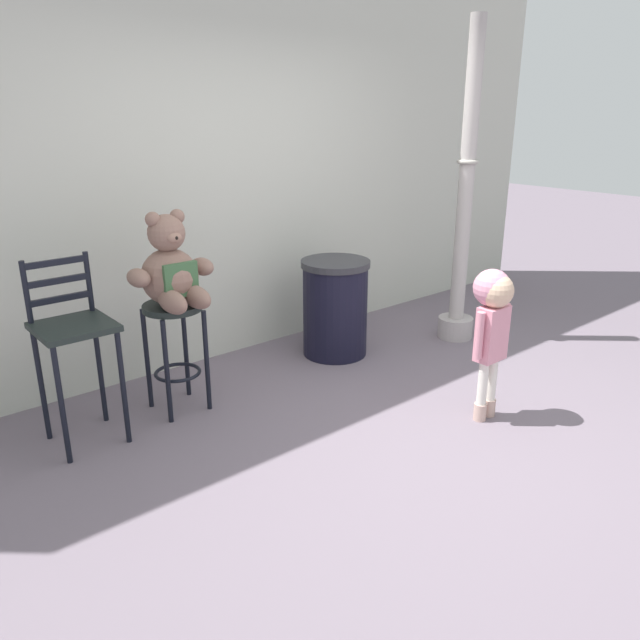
{
  "coord_description": "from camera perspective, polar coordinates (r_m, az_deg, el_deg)",
  "views": [
    {
      "loc": [
        -2.55,
        -2.09,
        1.92
      ],
      "look_at": [
        -0.13,
        0.77,
        0.62
      ],
      "focal_mm": 34.65,
      "sensor_mm": 36.0,
      "label": 1
    }
  ],
  "objects": [
    {
      "name": "ground_plane",
      "position": [
        3.81,
        9.23,
        -11.39
      ],
      "size": [
        24.0,
        24.0,
        0.0
      ],
      "primitive_type": "plane",
      "color": "slate"
    },
    {
      "name": "building_wall",
      "position": [
        4.95,
        -9.74,
        19.18
      ],
      "size": [
        7.48,
        0.3,
        3.89
      ],
      "primitive_type": "cube",
      "color": "beige",
      "rests_on": "ground_plane"
    },
    {
      "name": "trash_bin",
      "position": [
        4.95,
        1.4,
        1.16
      ],
      "size": [
        0.55,
        0.55,
        0.78
      ],
      "color": "black",
      "rests_on": "ground_plane"
    },
    {
      "name": "child_walking",
      "position": [
        3.94,
        15.65,
        0.65
      ],
      "size": [
        0.31,
        0.25,
        0.99
      ],
      "rotation": [
        0.0,
        0.0,
        -0.74
      ],
      "color": "#C6A395",
      "rests_on": "ground_plane"
    },
    {
      "name": "bar_chair_empty",
      "position": [
        3.83,
        -21.8,
        -1.45
      ],
      "size": [
        0.42,
        0.42,
        1.11
      ],
      "color": "black",
      "rests_on": "ground_plane"
    },
    {
      "name": "lamppost",
      "position": [
        5.3,
        13.08,
        8.71
      ],
      "size": [
        0.3,
        0.3,
        2.58
      ],
      "color": "#ABA2A1",
      "rests_on": "ground_plane"
    },
    {
      "name": "teddy_bear",
      "position": [
        3.95,
        -13.55,
        4.39
      ],
      "size": [
        0.56,
        0.5,
        0.59
      ],
      "color": "#846356",
      "rests_on": "bar_stool_with_teddy"
    },
    {
      "name": "bar_stool_with_teddy",
      "position": [
        4.1,
        -13.27,
        -1.37
      ],
      "size": [
        0.38,
        0.38,
        0.73
      ],
      "color": "black",
      "rests_on": "ground_plane"
    }
  ]
}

